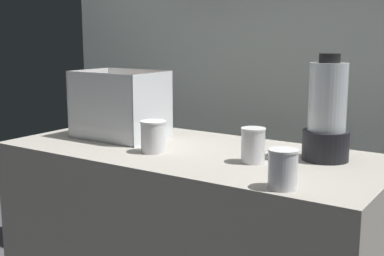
# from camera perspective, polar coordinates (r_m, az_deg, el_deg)

# --- Properties ---
(back_wall_unit) EXTENTS (2.60, 0.24, 2.50)m
(back_wall_unit) POSITION_cam_1_polar(r_m,az_deg,el_deg) (2.49, 9.90, 9.26)
(back_wall_unit) COLOR silver
(back_wall_unit) RESTS_ON ground_plane
(carrot_display_bin) EXTENTS (0.35, 0.24, 0.27)m
(carrot_display_bin) POSITION_cam_1_polar(r_m,az_deg,el_deg) (2.09, -7.85, 1.27)
(carrot_display_bin) COLOR white
(carrot_display_bin) RESTS_ON counter
(blender_pitcher) EXTENTS (0.15, 0.15, 0.35)m
(blender_pitcher) POSITION_cam_1_polar(r_m,az_deg,el_deg) (1.74, 14.79, 1.27)
(blender_pitcher) COLOR black
(blender_pitcher) RESTS_ON counter
(juice_cup_carrot_far_left) EXTENTS (0.09, 0.09, 0.11)m
(juice_cup_carrot_far_left) POSITION_cam_1_polar(r_m,az_deg,el_deg) (1.82, -4.34, -1.21)
(juice_cup_carrot_far_left) COLOR white
(juice_cup_carrot_far_left) RESTS_ON counter
(juice_cup_carrot_left) EXTENTS (0.08, 0.08, 0.12)m
(juice_cup_carrot_left) POSITION_cam_1_polar(r_m,az_deg,el_deg) (1.68, 6.81, -2.09)
(juice_cup_carrot_left) COLOR white
(juice_cup_carrot_left) RESTS_ON counter
(juice_cup_pomegranate_middle) EXTENTS (0.08, 0.08, 0.11)m
(juice_cup_pomegranate_middle) POSITION_cam_1_polar(r_m,az_deg,el_deg) (1.41, 10.08, -4.68)
(juice_cup_pomegranate_middle) COLOR white
(juice_cup_pomegranate_middle) RESTS_ON counter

